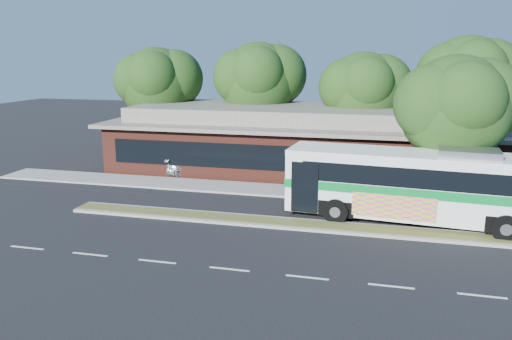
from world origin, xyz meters
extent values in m
plane|color=black|center=(0.00, 0.00, 0.00)|extent=(120.00, 120.00, 0.00)
cube|color=#525B26|center=(0.00, 0.60, 0.07)|extent=(26.00, 1.10, 0.15)
cube|color=gray|center=(0.00, 6.40, 0.06)|extent=(44.00, 2.60, 0.12)
cube|color=black|center=(-18.00, 10.00, 0.01)|extent=(14.00, 12.00, 0.01)
cube|color=#5C271D|center=(0.00, 13.00, 1.60)|extent=(32.00, 10.00, 3.20)
cube|color=#656155|center=(0.00, 13.00, 3.32)|extent=(33.20, 11.20, 0.24)
cube|color=#656155|center=(0.00, 13.00, 3.95)|extent=(30.00, 8.00, 1.00)
cube|color=black|center=(0.00, 7.97, 1.70)|extent=(30.00, 0.06, 1.60)
cylinder|color=black|center=(-15.00, 15.00, 1.99)|extent=(0.44, 0.44, 3.99)
sphere|color=#1A3612|center=(-15.00, 15.00, 5.73)|extent=(5.80, 5.80, 5.80)
sphere|color=#1A3612|center=(-13.70, 15.43, 6.19)|extent=(4.52, 4.52, 4.52)
cylinder|color=black|center=(-7.00, 16.00, 2.10)|extent=(0.44, 0.44, 4.20)
sphere|color=#1A3612|center=(-7.00, 16.00, 6.00)|extent=(6.00, 6.00, 6.00)
sphere|color=#1A3612|center=(-5.65, 16.45, 6.48)|extent=(4.68, 4.68, 4.68)
cylinder|color=black|center=(1.00, 15.00, 1.89)|extent=(0.44, 0.44, 3.78)
sphere|color=#1A3612|center=(1.00, 15.00, 5.46)|extent=(5.60, 5.60, 5.60)
sphere|color=#1A3612|center=(2.26, 15.42, 5.91)|extent=(4.37, 4.37, 4.37)
cylinder|color=black|center=(8.00, 16.00, 2.21)|extent=(0.44, 0.44, 4.41)
sphere|color=#1A3612|center=(8.00, 16.00, 6.27)|extent=(6.20, 6.20, 6.20)
sphere|color=#1A3612|center=(9.39, 16.46, 6.77)|extent=(4.84, 4.84, 4.84)
cube|color=white|center=(4.70, 2.40, 1.92)|extent=(13.61, 4.08, 3.08)
cube|color=black|center=(5.03, 2.37, 2.54)|extent=(12.55, 4.04, 0.93)
cube|color=white|center=(4.70, 2.40, 3.33)|extent=(13.64, 4.11, 0.29)
cube|color=#05772D|center=(4.70, 2.40, 1.83)|extent=(13.69, 4.16, 0.42)
cube|color=black|center=(-2.00, 3.03, 2.29)|extent=(0.30, 2.50, 1.91)
cube|color=#F2478A|center=(3.12, 1.08, 1.12)|extent=(3.79, 0.41, 1.12)
cube|color=slate|center=(6.37, 2.24, 3.62)|extent=(2.84, 2.03, 0.34)
cylinder|color=black|center=(0.45, 1.39, 0.61)|extent=(1.26, 0.51, 1.23)
cylinder|color=black|center=(0.71, 4.18, 0.61)|extent=(1.26, 0.51, 1.23)
cylinder|color=black|center=(7.91, 0.69, 0.61)|extent=(1.26, 0.51, 1.23)
cylinder|color=black|center=(8.17, 3.48, 0.61)|extent=(1.26, 0.51, 1.23)
imported|color=silver|center=(-9.52, 9.19, 0.64)|extent=(4.78, 3.21, 1.29)
cylinder|color=black|center=(6.00, 5.30, 1.81)|extent=(0.44, 0.44, 3.63)
sphere|color=#1A3612|center=(6.00, 5.30, 5.29)|extent=(5.56, 5.56, 5.56)
sphere|color=#1A3612|center=(7.25, 5.72, 5.74)|extent=(4.33, 4.33, 4.33)
camera|label=1|loc=(2.28, -21.98, 8.02)|focal=35.00mm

